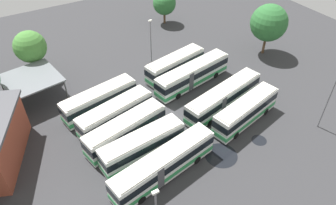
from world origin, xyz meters
name	(u,v)px	position (x,y,z in m)	size (l,w,h in m)	color
ground_plane	(171,116)	(0.00, 0.00, 0.00)	(91.04, 91.04, 0.00)	#333335
bus_row0_slot0	(164,165)	(-5.91, -8.11, 1.84)	(13.33, 4.69, 3.48)	silver
bus_row0_slot1	(143,145)	(-6.57, -4.41, 1.84)	(10.56, 3.42, 3.48)	silver
bus_row0_slot2	(126,130)	(-7.16, -1.12, 1.84)	(11.11, 4.62, 3.48)	silver
bus_row0_slot3	(115,114)	(-7.05, 2.23, 1.84)	(10.71, 4.62, 3.48)	silver
bus_row0_slot4	(100,100)	(-7.74, 5.96, 1.84)	(10.91, 4.26, 3.48)	silver
bus_row1_slot0	(246,111)	(7.79, -5.94, 1.84)	(11.05, 4.70, 3.48)	silver
bus_row1_slot1	(223,98)	(7.01, -2.27, 1.84)	(13.32, 5.15, 3.48)	silver
bus_row1_slot3	(192,75)	(6.54, 4.54, 1.84)	(13.33, 4.76, 3.48)	silver
bus_row1_slot4	(175,65)	(5.69, 8.07, 1.84)	(10.72, 4.53, 3.48)	silver
maintenance_shelter	(31,79)	(-14.75, 13.41, 3.46)	(8.29, 8.33, 3.65)	slate
lamp_post_by_building	(151,39)	(4.40, 13.54, 4.19)	(0.56, 0.28, 7.57)	slate
lamp_post_mid_lot	(329,98)	(15.48, -11.72, 4.76)	(0.56, 0.28, 8.69)	slate
tree_west_edge	(269,23)	(22.68, 5.96, 5.71)	(6.18, 6.18, 8.81)	brown
tree_northeast	(164,3)	(13.84, 25.21, 4.17)	(4.56, 4.56, 6.46)	brown
tree_east_edge	(30,47)	(-13.10, 19.19, 5.22)	(4.84, 4.84, 7.66)	brown
puddle_back_corner	(101,89)	(-5.85, 10.74, 0.00)	(1.57, 1.57, 0.01)	black
puddle_front_lane	(259,140)	(7.11, -9.62, 0.00)	(1.90, 1.90, 0.01)	black
puddle_centre_drain	(221,155)	(1.46, -9.12, 0.00)	(3.94, 3.94, 0.01)	black
puddle_near_shelter	(227,88)	(10.67, 1.07, 0.00)	(1.59, 1.59, 0.01)	black
puddle_between_rows	(116,85)	(-3.55, 10.37, 0.00)	(3.23, 3.23, 0.01)	black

